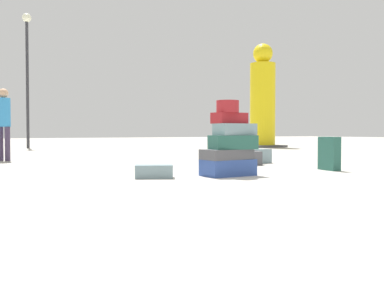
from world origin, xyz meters
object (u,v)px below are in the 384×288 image
object	(u,v)px
suitcase_slate_right_side	(255,156)
yellow_dummy_statue	(263,101)
suitcase_charcoal_foreground_near	(243,158)
person_bearded_onlooker	(4,118)
lamp_post	(27,59)
suitcase_teal_foreground_far	(329,153)
suitcase_tower	(230,145)
suitcase_slate_behind_tower	(154,171)

from	to	relation	value
suitcase_slate_right_side	yellow_dummy_statue	size ratio (longest dim) A/B	0.15
suitcase_charcoal_foreground_near	yellow_dummy_statue	size ratio (longest dim) A/B	0.16
person_bearded_onlooker	lamp_post	distance (m)	8.45
suitcase_slate_right_side	suitcase_teal_foreground_far	xyz separation A→B (m)	(0.19, -1.91, 0.14)
suitcase_tower	yellow_dummy_statue	xyz separation A→B (m)	(7.62, 9.22, 1.54)
suitcase_slate_behind_tower	suitcase_tower	bearing A→B (deg)	13.99
person_bearded_onlooker	suitcase_teal_foreground_far	bearing A→B (deg)	5.61
suitcase_slate_right_side	yellow_dummy_statue	xyz separation A→B (m)	(5.78, 7.37, 1.85)
person_bearded_onlooker	yellow_dummy_statue	world-z (taller)	yellow_dummy_statue
yellow_dummy_statue	lamp_post	xyz separation A→B (m)	(-9.18, 3.79, 1.67)
person_bearded_onlooker	lamp_post	size ratio (longest dim) A/B	0.30
suitcase_charcoal_foreground_near	yellow_dummy_statue	bearing A→B (deg)	70.28
suitcase_teal_foreground_far	yellow_dummy_statue	world-z (taller)	yellow_dummy_statue
suitcase_charcoal_foreground_near	suitcase_teal_foreground_far	distance (m)	1.80
suitcase_slate_right_side	suitcase_teal_foreground_far	world-z (taller)	suitcase_teal_foreground_far
suitcase_charcoal_foreground_near	lamp_post	xyz separation A→B (m)	(-2.89, 11.43, 3.53)
suitcase_tower	yellow_dummy_statue	world-z (taller)	yellow_dummy_statue
lamp_post	suitcase_slate_behind_tower	bearing A→B (deg)	-88.27
suitcase_tower	suitcase_teal_foreground_far	distance (m)	2.04
suitcase_tower	suitcase_charcoal_foreground_near	size ratio (longest dim) A/B	1.64
suitcase_teal_foreground_far	yellow_dummy_statue	xyz separation A→B (m)	(5.59, 9.29, 1.71)
suitcase_slate_behind_tower	suitcase_teal_foreground_far	bearing A→B (deg)	19.55
suitcase_tower	suitcase_teal_foreground_far	size ratio (longest dim) A/B	1.97
yellow_dummy_statue	lamp_post	bearing A→B (deg)	157.54
suitcase_tower	lamp_post	xyz separation A→B (m)	(-1.55, 13.01, 3.21)
lamp_post	suitcase_slate_right_side	bearing A→B (deg)	-73.08
suitcase_slate_right_side	suitcase_slate_behind_tower	distance (m)	3.42
suitcase_charcoal_foreground_near	person_bearded_onlooker	bearing A→B (deg)	159.91
suitcase_tower	suitcase_charcoal_foreground_near	bearing A→B (deg)	49.92
suitcase_slate_behind_tower	yellow_dummy_statue	size ratio (longest dim) A/B	0.12
suitcase_tower	lamp_post	world-z (taller)	lamp_post
suitcase_slate_behind_tower	yellow_dummy_statue	world-z (taller)	yellow_dummy_statue
suitcase_charcoal_foreground_near	yellow_dummy_statue	world-z (taller)	yellow_dummy_statue
person_bearded_onlooker	suitcase_slate_right_side	bearing A→B (deg)	17.47
person_bearded_onlooker	suitcase_slate_behind_tower	bearing A→B (deg)	-18.50
suitcase_tower	person_bearded_onlooker	bearing A→B (deg)	119.56
suitcase_slate_behind_tower	person_bearded_onlooker	bearing A→B (deg)	134.08
suitcase_charcoal_foreground_near	suitcase_slate_right_side	bearing A→B (deg)	47.31
suitcase_charcoal_foreground_near	lamp_post	world-z (taller)	lamp_post
suitcase_tower	suitcase_charcoal_foreground_near	world-z (taller)	suitcase_tower
suitcase_charcoal_foreground_near	suitcase_teal_foreground_far	bearing A→B (deg)	-47.24
suitcase_slate_right_side	suitcase_teal_foreground_far	bearing A→B (deg)	-98.14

